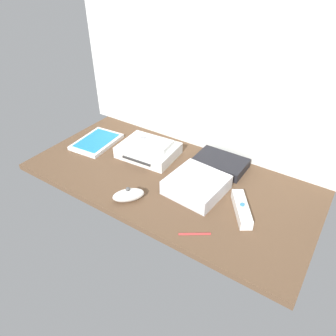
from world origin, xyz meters
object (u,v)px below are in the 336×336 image
object	(u,v)px
remote_classic_pad	(152,143)
stylus_pen	(195,233)
game_console	(148,150)
game_case	(97,142)
remote_nunchuk	(128,195)
network_router	(221,163)
remote_wand	(242,209)
mini_computer	(197,185)

from	to	relation	value
remote_classic_pad	stylus_pen	distance (cm)	43.00
remote_classic_pad	game_console	bearing A→B (deg)	-144.08
game_case	remote_nunchuk	xyz separation A→B (cm)	(33.05, -19.79, 1.28)
game_console	remote_classic_pad	xyz separation A→B (cm)	(1.12, 1.00, 3.21)
stylus_pen	game_console	bearing A→B (deg)	143.92
remote_nunchuk	stylus_pen	bearing A→B (deg)	38.25
game_console	remote_nunchuk	size ratio (longest dim) A/B	2.11
network_router	remote_wand	xyz separation A→B (cm)	(15.75, -18.13, -0.19)
remote_nunchuk	remote_classic_pad	size ratio (longest dim) A/B	0.69
remote_wand	remote_nunchuk	world-z (taller)	remote_nunchuk
network_router	remote_classic_pad	bearing A→B (deg)	-164.20
game_console	network_router	xyz separation A→B (cm)	(26.32, 8.14, -0.50)
stylus_pen	game_case	bearing A→B (deg)	160.12
remote_classic_pad	network_router	bearing A→B (deg)	10.02
remote_wand	stylus_pen	distance (cm)	17.02
network_router	game_console	bearing A→B (deg)	-162.83
network_router	remote_nunchuk	bearing A→B (deg)	-116.36
network_router	remote_wand	distance (cm)	24.02
game_case	game_console	bearing A→B (deg)	5.92
remote_classic_pad	game_case	bearing A→B (deg)	-172.80
remote_nunchuk	mini_computer	bearing A→B (deg)	85.90
game_case	remote_nunchuk	world-z (taller)	remote_nunchuk
remote_classic_pad	remote_wand	bearing A→B (deg)	-20.82
network_router	stylus_pen	world-z (taller)	network_router
game_console	game_case	bearing A→B (deg)	-172.97
game_case	remote_classic_pad	size ratio (longest dim) A/B	1.33
game_console	stylus_pen	size ratio (longest dim) A/B	2.46
mini_computer	game_case	world-z (taller)	mini_computer
game_case	stylus_pen	distance (cm)	61.19
remote_nunchuk	stylus_pen	size ratio (longest dim) A/B	1.16
game_console	network_router	world-z (taller)	game_console
mini_computer	remote_wand	xyz separation A→B (cm)	(16.29, -1.37, -1.13)
game_console	remote_classic_pad	size ratio (longest dim) A/B	1.46
network_router	remote_wand	bearing A→B (deg)	-49.04
game_case	stylus_pen	bearing A→B (deg)	-25.17
game_console	mini_computer	xyz separation A→B (cm)	(25.78, -8.62, 0.44)
game_case	mini_computer	bearing A→B (deg)	-10.12
game_console	game_case	world-z (taller)	game_console
network_router	remote_nunchuk	distance (cm)	36.21
game_console	remote_classic_pad	distance (cm)	3.54
remote_wand	stylus_pen	xyz separation A→B (cm)	(-7.32, -15.32, -1.16)
remote_wand	remote_classic_pad	world-z (taller)	remote_classic_pad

